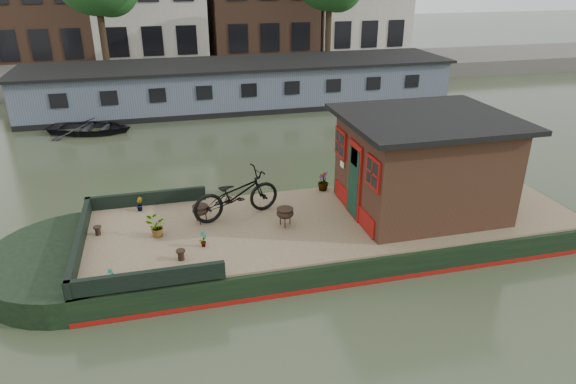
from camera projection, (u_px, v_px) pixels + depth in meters
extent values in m
plane|color=#29301E|center=(335.00, 241.00, 12.86)|extent=(120.00, 120.00, 0.00)
cube|color=black|center=(336.00, 230.00, 12.74)|extent=(12.00, 4.00, 0.60)
cylinder|color=black|center=(80.00, 262.00, 11.39)|extent=(4.00, 4.00, 0.60)
cube|color=maroon|center=(335.00, 239.00, 12.83)|extent=(12.02, 4.02, 0.10)
cube|color=#827350|center=(336.00, 219.00, 12.61)|extent=(11.80, 3.80, 0.05)
cube|color=black|center=(80.00, 240.00, 11.20)|extent=(0.12, 4.00, 0.35)
cube|color=black|center=(147.00, 198.00, 13.22)|extent=(3.00, 0.12, 0.35)
cube|color=black|center=(147.00, 279.00, 9.81)|extent=(3.00, 0.12, 0.35)
cube|color=black|center=(423.00, 166.00, 12.62)|extent=(3.50, 3.00, 2.30)
cube|color=black|center=(428.00, 118.00, 12.13)|extent=(4.00, 3.50, 0.12)
cube|color=maroon|center=(354.00, 180.00, 12.31)|extent=(0.06, 0.80, 1.90)
cube|color=black|center=(353.00, 182.00, 12.32)|extent=(0.04, 0.64, 1.70)
cube|color=maroon|center=(373.00, 173.00, 11.13)|extent=(0.06, 0.72, 0.72)
cube|color=maroon|center=(341.00, 143.00, 12.99)|extent=(0.06, 0.72, 0.72)
imported|color=black|center=(236.00, 194.00, 12.46)|extent=(2.34, 1.32, 1.16)
imported|color=brown|center=(203.00, 239.00, 11.22)|extent=(0.23, 0.25, 0.39)
imported|color=maroon|center=(139.00, 204.00, 12.90)|extent=(0.19, 0.22, 0.35)
imported|color=#B05833|center=(156.00, 227.00, 11.63)|extent=(0.46, 0.41, 0.48)
imported|color=brown|center=(323.00, 181.00, 14.04)|extent=(0.31, 0.31, 0.53)
imported|color=maroon|center=(111.00, 276.00, 9.96)|extent=(0.17, 0.20, 0.31)
cylinder|color=black|center=(98.00, 231.00, 11.76)|extent=(0.18, 0.18, 0.21)
cylinder|color=black|center=(181.00, 255.00, 10.75)|extent=(0.20, 0.20, 0.23)
imported|color=black|center=(90.00, 125.00, 21.03)|extent=(3.84, 3.17, 0.69)
cube|color=#4E5568|center=(242.00, 85.00, 24.87)|extent=(20.00, 4.00, 2.00)
cube|color=black|center=(241.00, 63.00, 24.44)|extent=(20.40, 4.40, 0.12)
cube|color=black|center=(242.00, 103.00, 25.22)|extent=(20.00, 4.05, 0.24)
cube|color=#47443F|center=(224.00, 72.00, 30.85)|extent=(60.00, 6.00, 0.90)
cylinder|color=#332316|center=(103.00, 36.00, 27.07)|extent=(0.36, 0.36, 4.00)
cylinder|color=#332316|center=(328.00, 30.00, 29.87)|extent=(0.36, 0.36, 4.00)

